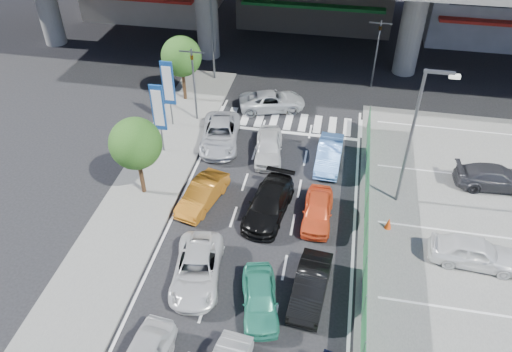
% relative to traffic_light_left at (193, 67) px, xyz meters
% --- Properties ---
extents(ground, '(120.00, 120.00, 0.00)m').
position_rel_traffic_light_left_xyz_m(ground, '(6.20, -12.00, -3.94)').
color(ground, black).
rests_on(ground, ground).
extents(parking_lot, '(12.00, 28.00, 0.06)m').
position_rel_traffic_light_left_xyz_m(parking_lot, '(17.20, -10.00, -3.91)').
color(parking_lot, '#5B5B59').
rests_on(parking_lot, ground).
extents(sidewalk_left, '(4.00, 30.00, 0.12)m').
position_rel_traffic_light_left_xyz_m(sidewalk_left, '(-0.80, -8.00, -3.88)').
color(sidewalk_left, '#5B5B59').
rests_on(sidewalk_left, ground).
extents(fence_run, '(0.16, 22.00, 1.80)m').
position_rel_traffic_light_left_xyz_m(fence_run, '(11.50, -11.00, -3.04)').
color(fence_run, '#1D562F').
rests_on(fence_run, ground).
extents(traffic_light_left, '(1.60, 1.24, 5.20)m').
position_rel_traffic_light_left_xyz_m(traffic_light_left, '(0.00, 0.00, 0.00)').
color(traffic_light_left, '#595B60').
rests_on(traffic_light_left, ground).
extents(traffic_light_right, '(1.60, 1.24, 5.20)m').
position_rel_traffic_light_left_xyz_m(traffic_light_right, '(11.70, 7.00, 0.00)').
color(traffic_light_right, '#595B60').
rests_on(traffic_light_right, ground).
extents(street_lamp_right, '(1.65, 0.22, 8.00)m').
position_rel_traffic_light_left_xyz_m(street_lamp_right, '(13.37, -6.00, 0.83)').
color(street_lamp_right, '#595B60').
rests_on(street_lamp_right, ground).
extents(street_lamp_left, '(1.65, 0.22, 8.00)m').
position_rel_traffic_light_left_xyz_m(street_lamp_left, '(-0.13, 6.00, 0.83)').
color(street_lamp_left, '#595B60').
rests_on(street_lamp_left, ground).
extents(signboard_near, '(0.80, 0.14, 4.70)m').
position_rel_traffic_light_left_xyz_m(signboard_near, '(-1.00, -4.01, -0.87)').
color(signboard_near, '#595B60').
rests_on(signboard_near, ground).
extents(signboard_far, '(0.80, 0.14, 4.70)m').
position_rel_traffic_light_left_xyz_m(signboard_far, '(-1.40, -1.01, -0.87)').
color(signboard_far, '#595B60').
rests_on(signboard_far, ground).
extents(tree_near, '(2.80, 2.80, 4.80)m').
position_rel_traffic_light_left_xyz_m(tree_near, '(-0.80, -8.00, -0.55)').
color(tree_near, '#382314').
rests_on(tree_near, ground).
extents(tree_far, '(2.80, 2.80, 4.80)m').
position_rel_traffic_light_left_xyz_m(tree_far, '(-1.60, 2.50, -0.55)').
color(tree_far, '#382314').
rests_on(tree_far, ground).
extents(sedan_white_mid_left, '(2.77, 4.87, 1.28)m').
position_rel_traffic_light_left_xyz_m(sedan_white_mid_left, '(3.89, -13.43, -3.29)').
color(sedan_white_mid_left, silver).
rests_on(sedan_white_mid_left, ground).
extents(taxi_teal_mid, '(2.37, 4.05, 1.30)m').
position_rel_traffic_light_left_xyz_m(taxi_teal_mid, '(7.05, -14.50, -3.29)').
color(taxi_teal_mid, '#2F9275').
rests_on(taxi_teal_mid, ground).
extents(hatch_black_mid_right, '(1.75, 4.12, 1.32)m').
position_rel_traffic_light_left_xyz_m(hatch_black_mid_right, '(9.15, -13.42, -3.27)').
color(hatch_black_mid_right, black).
rests_on(hatch_black_mid_right, ground).
extents(taxi_orange_left, '(2.30, 4.18, 1.31)m').
position_rel_traffic_light_left_xyz_m(taxi_orange_left, '(2.71, -8.23, -3.28)').
color(taxi_orange_left, '#B86717').
rests_on(taxi_orange_left, ground).
extents(sedan_black_mid, '(2.54, 4.97, 1.38)m').
position_rel_traffic_light_left_xyz_m(sedan_black_mid, '(6.40, -8.37, -3.25)').
color(sedan_black_mid, black).
rests_on(sedan_black_mid, ground).
extents(taxi_orange_right, '(1.52, 3.75, 1.28)m').
position_rel_traffic_light_left_xyz_m(taxi_orange_right, '(9.01, -8.35, -3.30)').
color(taxi_orange_right, '#E74E22').
rests_on(taxi_orange_right, ground).
extents(wagon_silver_front_left, '(3.01, 5.25, 1.38)m').
position_rel_traffic_light_left_xyz_m(wagon_silver_front_left, '(2.25, -2.43, -3.25)').
color(wagon_silver_front_left, '#ACADB4').
rests_on(wagon_silver_front_left, ground).
extents(sedan_white_front_mid, '(2.11, 4.22, 1.38)m').
position_rel_traffic_light_left_xyz_m(sedan_white_front_mid, '(5.51, -3.17, -3.25)').
color(sedan_white_front_mid, silver).
rests_on(sedan_white_front_mid, ground).
extents(kei_truck_front_right, '(1.56, 4.10, 1.33)m').
position_rel_traffic_light_left_xyz_m(kei_truck_front_right, '(9.24, -3.28, -3.27)').
color(kei_truck_front_right, '#5992E8').
rests_on(kei_truck_front_right, ground).
extents(crossing_wagon_silver, '(5.05, 3.42, 1.28)m').
position_rel_traffic_light_left_xyz_m(crossing_wagon_silver, '(4.82, 2.41, -3.29)').
color(crossing_wagon_silver, '#B7BBBE').
rests_on(crossing_wagon_silver, ground).
extents(parked_sedan_white, '(4.25, 1.95, 1.41)m').
position_rel_traffic_light_left_xyz_m(parked_sedan_white, '(16.61, -10.02, -3.17)').
color(parked_sedan_white, silver).
rests_on(parked_sedan_white, parking_lot).
extents(parked_sedan_dgrey, '(4.57, 2.09, 1.30)m').
position_rel_traffic_light_left_xyz_m(parked_sedan_dgrey, '(18.65, -3.79, -3.23)').
color(parked_sedan_dgrey, '#313136').
rests_on(parked_sedan_dgrey, parking_lot).
extents(traffic_cone, '(0.40, 0.40, 0.68)m').
position_rel_traffic_light_left_xyz_m(traffic_cone, '(12.69, -8.38, -3.53)').
color(traffic_cone, '#F9470D').
rests_on(traffic_cone, parking_lot).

